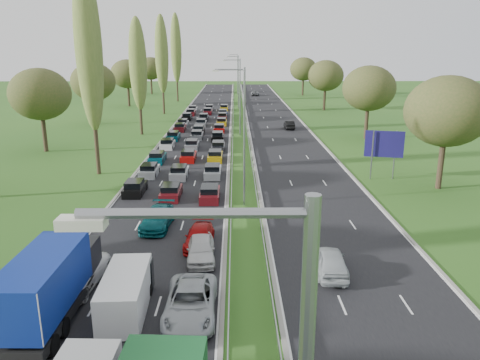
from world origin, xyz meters
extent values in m
plane|color=#28561A|center=(4.50, 80.00, 0.00)|extent=(260.00, 260.00, 0.00)
cube|color=black|center=(-2.25, 82.50, 0.00)|extent=(10.50, 215.00, 0.04)
cube|color=black|center=(11.25, 82.50, 0.00)|extent=(10.50, 215.00, 0.04)
cube|color=gray|center=(3.35, 82.50, 0.55)|extent=(0.06, 215.00, 0.32)
cube|color=gray|center=(5.65, 82.50, 0.55)|extent=(0.06, 215.00, 0.32)
cylinder|color=gray|center=(4.50, 43.00, 6.00)|extent=(0.18, 0.18, 12.00)
cylinder|color=gray|center=(4.50, 78.00, 6.00)|extent=(0.18, 0.18, 12.00)
cylinder|color=gray|center=(4.50, 113.00, 6.00)|extent=(0.18, 0.18, 12.00)
cylinder|color=gray|center=(4.50, 148.00, 6.00)|extent=(0.18, 0.18, 12.00)
cylinder|color=#2D2116|center=(-11.50, 54.00, 3.96)|extent=(0.44, 0.44, 7.92)
ellipsoid|color=#586E2F|center=(-11.50, 54.00, 13.64)|extent=(2.80, 2.80, 17.60)
cylinder|color=#2D2116|center=(-11.50, 79.00, 3.24)|extent=(0.44, 0.44, 6.48)
ellipsoid|color=#586E2F|center=(-11.50, 79.00, 11.16)|extent=(2.80, 2.80, 14.40)
cylinder|color=#2D2116|center=(-11.50, 104.00, 3.60)|extent=(0.44, 0.44, 7.20)
ellipsoid|color=#586E2F|center=(-11.50, 104.00, 12.40)|extent=(2.80, 2.80, 16.00)
cylinder|color=#2D2116|center=(-11.50, 129.00, 3.96)|extent=(0.44, 0.44, 7.92)
ellipsoid|color=#586E2F|center=(-11.50, 129.00, 13.64)|extent=(2.80, 2.80, 17.60)
cylinder|color=#2D2116|center=(-22.00, 66.00, 2.42)|extent=(0.56, 0.56, 4.84)
ellipsoid|color=#38471E|center=(-22.00, 66.00, 7.70)|extent=(8.00, 8.00, 6.80)
cylinder|color=#2D2116|center=(-22.00, 90.00, 2.42)|extent=(0.56, 0.56, 4.84)
ellipsoid|color=#38471E|center=(-22.00, 90.00, 7.70)|extent=(8.00, 8.00, 6.80)
cylinder|color=#2D2116|center=(-22.00, 118.00, 2.42)|extent=(0.56, 0.56, 4.84)
ellipsoid|color=#38471E|center=(-22.00, 118.00, 7.70)|extent=(8.00, 8.00, 6.80)
cylinder|color=#2D2116|center=(-22.00, 150.00, 2.42)|extent=(0.56, 0.56, 4.84)
ellipsoid|color=#38471E|center=(-22.00, 150.00, 7.70)|extent=(8.00, 8.00, 6.80)
cylinder|color=#2D2116|center=(24.00, 48.00, 2.42)|extent=(0.56, 0.56, 4.84)
ellipsoid|color=#38471E|center=(24.00, 48.00, 7.70)|extent=(8.00, 8.00, 6.80)
cylinder|color=#2D2116|center=(24.00, 75.00, 2.42)|extent=(0.56, 0.56, 4.84)
ellipsoid|color=#38471E|center=(24.00, 75.00, 7.70)|extent=(8.00, 8.00, 6.80)
cylinder|color=#2D2116|center=(24.00, 110.00, 2.42)|extent=(0.56, 0.56, 4.84)
ellipsoid|color=#38471E|center=(24.00, 110.00, 7.70)|extent=(8.00, 8.00, 6.80)
cylinder|color=#2D2116|center=(24.00, 145.00, 2.42)|extent=(0.56, 0.56, 4.84)
ellipsoid|color=#38471E|center=(24.00, 145.00, 7.70)|extent=(8.00, 8.00, 6.80)
cube|color=black|center=(-5.92, 46.50, 0.44)|extent=(1.75, 4.00, 0.80)
cube|color=#B2B7BC|center=(-5.70, 53.14, 0.44)|extent=(1.75, 4.00, 0.80)
cube|color=#053F4C|center=(-5.86, 59.49, 0.44)|extent=(1.75, 4.00, 0.80)
cube|color=silver|center=(-5.77, 67.97, 0.44)|extent=(1.75, 4.00, 0.80)
cube|color=#053F4C|center=(-5.75, 74.16, 0.44)|extent=(1.75, 4.00, 0.80)
cube|color=#590F14|center=(-5.62, 82.18, 0.44)|extent=(1.75, 4.00, 0.80)
cube|color=#B2B7BC|center=(-5.67, 87.04, 0.44)|extent=(1.75, 4.00, 0.80)
cube|color=black|center=(-5.74, 95.41, 0.44)|extent=(1.75, 4.00, 0.80)
cube|color=#590F14|center=(-5.56, 101.73, 0.44)|extent=(1.75, 4.00, 0.80)
cube|color=silver|center=(-5.68, 107.63, 0.44)|extent=(1.75, 4.00, 0.80)
cube|color=#590F14|center=(-2.29, 45.14, 0.44)|extent=(1.75, 4.00, 0.80)
cube|color=#B2B7BC|center=(-2.35, 52.35, 0.44)|extent=(1.75, 4.00, 0.80)
cube|color=#A50C0A|center=(-2.12, 60.34, 0.44)|extent=(1.75, 4.00, 0.80)
cube|color=slate|center=(-2.28, 67.37, 0.44)|extent=(1.75, 4.00, 0.80)
cube|color=slate|center=(-2.17, 74.89, 0.44)|extent=(1.75, 4.00, 0.80)
cube|color=black|center=(-2.26, 79.79, 0.44)|extent=(1.75, 4.00, 0.80)
cube|color=slate|center=(-2.38, 87.20, 0.44)|extent=(1.75, 4.00, 0.80)
cube|color=black|center=(-2.35, 94.37, 0.44)|extent=(1.75, 4.00, 0.80)
cube|color=#590F14|center=(-2.12, 103.32, 0.44)|extent=(1.75, 4.00, 0.80)
cube|color=slate|center=(-2.05, 109.33, 0.44)|extent=(1.75, 4.00, 0.80)
cube|color=#590F14|center=(1.35, 44.58, 0.44)|extent=(1.75, 4.00, 0.80)
cube|color=#B2B7BC|center=(1.25, 52.74, 0.44)|extent=(1.75, 4.00, 0.80)
cube|color=#BF990C|center=(1.22, 60.24, 0.44)|extent=(1.75, 4.00, 0.80)
cube|color=black|center=(1.40, 66.17, 0.44)|extent=(1.75, 4.00, 0.80)
cube|color=black|center=(1.06, 73.70, 0.44)|extent=(1.75, 4.00, 0.80)
cube|color=#A50C0A|center=(1.06, 81.09, 0.44)|extent=(1.75, 4.00, 0.80)
cube|color=#BF990C|center=(1.27, 88.37, 0.44)|extent=(1.75, 4.00, 0.80)
cube|color=#590F14|center=(1.20, 95.68, 0.44)|extent=(1.75, 4.00, 0.80)
cube|color=navy|center=(1.18, 100.63, 0.44)|extent=(1.75, 4.00, 0.80)
cube|color=#BF990C|center=(1.25, 109.57, 0.44)|extent=(1.75, 4.00, 0.80)
imported|color=white|center=(-5.61, 28.05, 0.81)|extent=(3.06, 5.85, 1.57)
imported|color=#05444B|center=(-2.35, 37.68, 0.77)|extent=(2.43, 5.32, 1.51)
imported|color=#A3A9AD|center=(1.37, 25.00, 0.81)|extent=(2.65, 5.69, 1.57)
imported|color=#9C090A|center=(1.16, 34.09, 0.68)|extent=(2.13, 4.64, 1.32)
imported|color=silver|center=(1.43, 31.78, 0.79)|extent=(2.10, 4.61, 1.53)
imported|color=#AAB1B4|center=(9.58, 29.73, 0.81)|extent=(2.16, 4.74, 1.58)
imported|color=black|center=(13.12, 84.10, 0.73)|extent=(1.59, 4.36, 1.43)
imported|color=slate|center=(9.73, 144.70, 0.74)|extent=(2.61, 5.26, 1.43)
cube|color=black|center=(-5.66, 25.15, 0.72)|extent=(2.40, 8.99, 0.50)
cube|color=navy|center=(-5.66, 24.05, 2.52)|extent=(2.50, 6.79, 2.60)
cube|color=silver|center=(-5.66, 20.69, 2.52)|extent=(2.44, 0.06, 2.50)
cube|color=black|center=(-5.66, 28.55, 1.57)|extent=(2.44, 2.20, 2.20)
cylinder|color=black|center=(-5.66, 28.45, 0.52)|extent=(2.10, 1.00, 1.00)
cylinder|color=black|center=(-5.66, 21.86, 0.52)|extent=(2.10, 1.00, 1.00)
cube|color=white|center=(-2.06, 25.38, 1.13)|extent=(2.12, 5.31, 2.12)
cube|color=black|center=(-2.06, 27.71, 1.03)|extent=(2.07, 0.85, 1.70)
cylinder|color=black|center=(-2.96, 27.08, 0.38)|extent=(0.27, 0.72, 0.72)
cylinder|color=black|center=(-1.16, 23.68, 0.38)|extent=(0.27, 0.72, 0.72)
cylinder|color=gray|center=(18.20, 51.56, 2.60)|extent=(0.16, 0.16, 5.20)
cylinder|color=gray|center=(20.60, 51.56, 2.60)|extent=(0.16, 0.16, 5.20)
cube|color=navy|center=(19.40, 51.56, 3.80)|extent=(3.92, 0.98, 2.80)
camera|label=1|loc=(3.70, 3.43, 13.44)|focal=35.00mm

